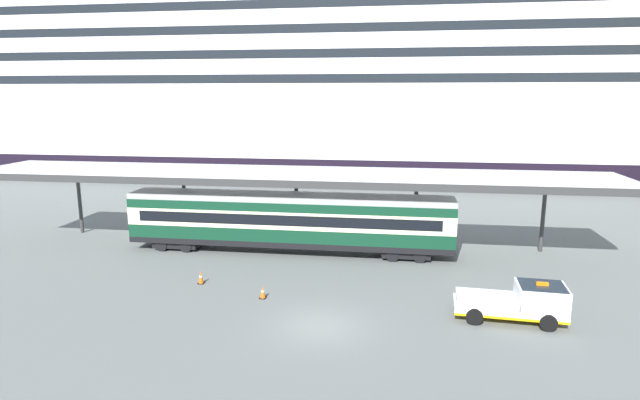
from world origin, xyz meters
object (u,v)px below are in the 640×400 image
cruise_ship (403,89)px  train_carriage (289,220)px  service_truck (520,301)px  traffic_cone_near (263,292)px  traffic_cone_mid (201,277)px

cruise_ship → train_carriage: size_ratio=6.97×
cruise_ship → service_truck: 52.38m
train_carriage → cruise_ship: bearing=79.1°
service_truck → cruise_ship: bearing=96.0°
service_truck → traffic_cone_near: bearing=176.2°
train_carriage → traffic_cone_near: train_carriage is taller
cruise_ship → traffic_cone_near: (-7.79, -50.14, -11.29)m
cruise_ship → train_carriage: (-8.06, -41.68, -9.33)m
service_truck → traffic_cone_mid: service_truck is taller
train_carriage → traffic_cone_near: bearing=-88.2°
traffic_cone_near → train_carriage: bearing=91.8°
cruise_ship → traffic_cone_mid: 51.20m
cruise_ship → traffic_cone_near: cruise_ship is taller
traffic_cone_near → traffic_cone_mid: 4.45m
train_carriage → traffic_cone_mid: train_carriage is taller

